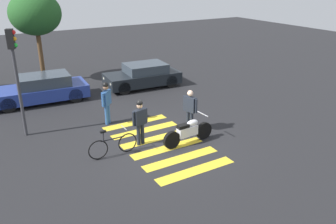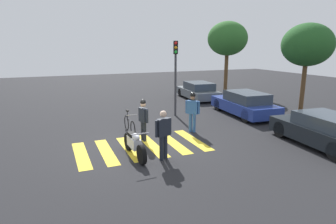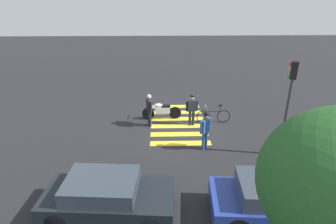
% 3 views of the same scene
% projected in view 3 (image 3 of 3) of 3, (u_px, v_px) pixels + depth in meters
% --- Properties ---
extents(ground_plane, '(60.00, 60.00, 0.00)m').
position_uv_depth(ground_plane, '(178.00, 122.00, 15.42)').
color(ground_plane, '#232326').
extents(police_motorcycle, '(2.14, 0.62, 1.05)m').
position_uv_depth(police_motorcycle, '(162.00, 111.00, 15.68)').
color(police_motorcycle, black).
rests_on(police_motorcycle, ground_plane).
extents(leaning_bicycle, '(1.79, 0.46, 1.01)m').
position_uv_depth(leaning_bicycle, '(213.00, 116.00, 15.27)').
color(leaning_bicycle, black).
rests_on(leaning_bicycle, ground_plane).
extents(officer_on_foot, '(0.34, 0.66, 1.73)m').
position_uv_depth(officer_on_foot, '(149.00, 108.00, 14.67)').
color(officer_on_foot, '#1E232D').
rests_on(officer_on_foot, ground_plane).
extents(officer_by_motorcycle, '(0.65, 0.28, 1.75)m').
position_uv_depth(officer_by_motorcycle, '(192.00, 107.00, 14.74)').
color(officer_by_motorcycle, '#1E232D').
rests_on(officer_by_motorcycle, ground_plane).
extents(pedestrian_bystander, '(0.53, 0.49, 1.83)m').
position_uv_depth(pedestrian_bystander, '(205.00, 127.00, 12.50)').
color(pedestrian_bystander, '#2D5999').
rests_on(pedestrian_bystander, ground_plane).
extents(crosswalk_stripes, '(2.85, 4.95, 0.01)m').
position_uv_depth(crosswalk_stripes, '(178.00, 122.00, 15.42)').
color(crosswalk_stripes, yellow).
rests_on(crosswalk_stripes, ground_plane).
extents(car_blue_hatchback, '(4.60, 2.18, 1.34)m').
position_uv_depth(car_blue_hatchback, '(282.00, 200.00, 8.83)').
color(car_blue_hatchback, black).
rests_on(car_blue_hatchback, ground_plane).
extents(car_black_suv, '(4.20, 2.18, 1.29)m').
position_uv_depth(car_black_suv, '(107.00, 196.00, 9.03)').
color(car_black_suv, black).
rests_on(car_black_suv, ground_plane).
extents(traffic_light_pole, '(0.36, 0.31, 4.11)m').
position_uv_depth(traffic_light_pole, '(289.00, 94.00, 11.38)').
color(traffic_light_pole, '#38383D').
rests_on(traffic_light_pole, ground_plane).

